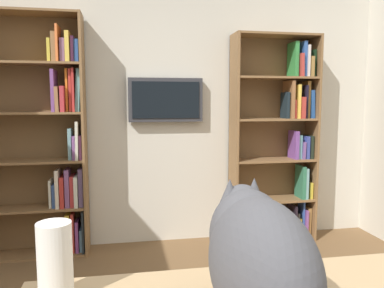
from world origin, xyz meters
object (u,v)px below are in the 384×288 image
bookshelf_left (282,139)px  bookshelf_right (46,139)px  cat (257,256)px  paper_towel_roll (55,261)px  wall_mounted_tv (166,100)px

bookshelf_left → bookshelf_right: 2.22m
bookshelf_right → cat: 2.74m
paper_towel_roll → bookshelf_right: bearing=-78.6°
bookshelf_right → wall_mounted_tv: 1.13m
wall_mounted_tv → cat: (0.03, 2.61, -0.45)m
bookshelf_right → wall_mounted_tv: size_ratio=3.04×
bookshelf_left → wall_mounted_tv: size_ratio=2.87×
bookshelf_right → paper_towel_roll: 2.33m
wall_mounted_tv → paper_towel_roll: wall_mounted_tv is taller
wall_mounted_tv → paper_towel_roll: bearing=75.3°
bookshelf_right → paper_towel_roll: bookshelf_right is taller
cat → bookshelf_right: bearing=-67.5°
wall_mounted_tv → cat: wall_mounted_tv is taller
bookshelf_left → paper_towel_roll: size_ratio=7.98×
wall_mounted_tv → paper_towel_roll: (0.62, 2.36, -0.52)m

